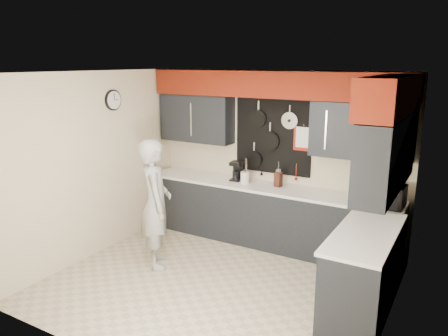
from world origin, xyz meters
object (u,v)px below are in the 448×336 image
Objects in this scene: coffee_maker at (237,170)px; person at (156,204)px; microwave at (383,195)px; knife_block at (278,180)px; utensil_crock at (245,177)px.

coffee_maker is 1.53m from person.
microwave is at bearing -11.38° from coffee_maker.
knife_block is 0.12× the size of person.
coffee_maker reaches higher than knife_block.
microwave is 1.75× the size of coffee_maker.
microwave is 2.48× the size of knife_block.
knife_block is at bearing 176.45° from microwave.
coffee_maker is at bearing 178.03° from microwave.
utensil_crock is 1.51m from person.
knife_block is 0.71× the size of coffee_maker.
microwave is 2.96m from person.
microwave is 0.30× the size of person.
coffee_maker is at bearing -58.86° from person.
microwave is 1.52m from knife_block.
microwave is at bearing -2.36° from utensil_crock.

